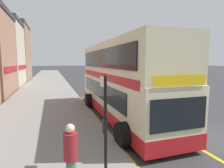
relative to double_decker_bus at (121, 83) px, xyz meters
name	(u,v)px	position (x,y,z in m)	size (l,w,h in m)	color
ground_plane	(84,78)	(2.46, 27.50, -2.06)	(260.00, 260.00, 0.00)	#333335
pavement_near	(48,79)	(-4.54, 27.50, -1.99)	(6.00, 76.00, 0.14)	gray
double_decker_bus	(121,83)	(0.00, 0.00, 0.00)	(3.18, 10.77, 4.40)	beige
bus_bay_markings	(120,116)	(-0.04, 0.05, -2.06)	(3.01, 13.97, 0.01)	gold
bus_stop_sign	(105,116)	(-2.53, -5.39, -0.26)	(0.09, 0.51, 2.86)	black
terrace_mid	(5,52)	(-11.72, 27.74, 3.03)	(8.10, 9.61, 11.05)	#9E7056
parked_car_maroon_far	(139,80)	(7.45, 12.44, -1.26)	(2.09, 4.20, 1.62)	maroon
parked_car_black_ahead	(101,75)	(5.48, 25.26, -1.26)	(2.09, 4.20, 1.62)	black
pedestrian_waiting_near_sign	(71,155)	(-3.55, -5.98, -0.99)	(0.34, 0.34, 1.72)	#3F724C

